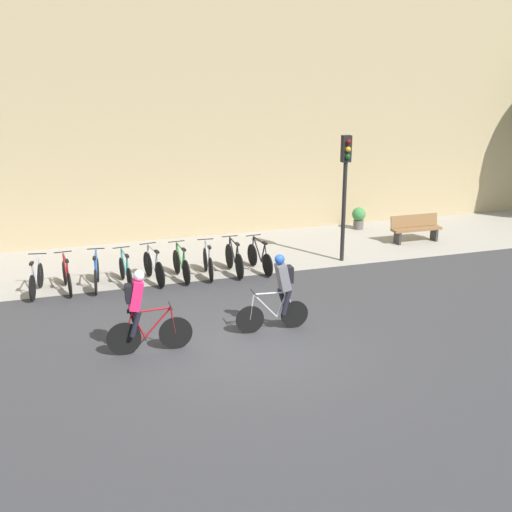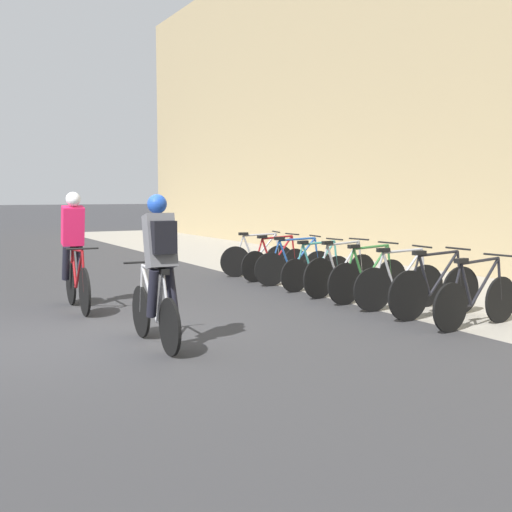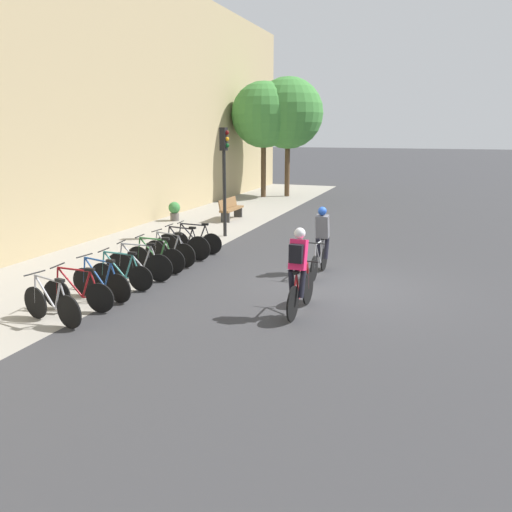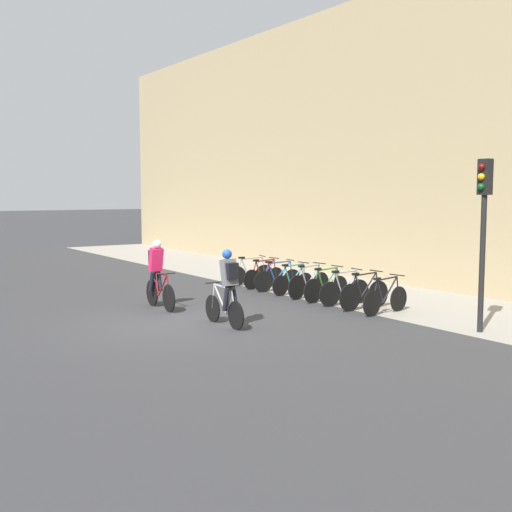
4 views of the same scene
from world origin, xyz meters
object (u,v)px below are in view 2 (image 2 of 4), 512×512
object	(u,v)px
parked_bike_0	(257,258)
parked_bike_4	(341,272)
cyclist_grey	(159,267)
parked_bike_6	(399,284)
cyclist_pink	(74,247)
parked_bike_5	(368,278)
parked_bike_2	(295,265)
parked_bike_3	(316,270)
parked_bike_8	(476,298)
parked_bike_1	(275,262)
parked_bike_7	(435,289)

from	to	relation	value
parked_bike_0	parked_bike_4	bearing A→B (deg)	0.00
cyclist_grey	parked_bike_4	distance (m)	4.64
parked_bike_0	parked_bike_6	bearing A→B (deg)	0.01
cyclist_pink	parked_bike_5	xyz separation A→B (m)	(1.71, 4.32, -0.54)
cyclist_grey	parked_bike_4	bearing A→B (deg)	117.81
parked_bike_2	parked_bike_4	bearing A→B (deg)	0.02
parked_bike_3	parked_bike_8	bearing A→B (deg)	-0.00
parked_bike_2	parked_bike_4	distance (m)	1.51
parked_bike_0	parked_bike_1	distance (m)	0.76
parked_bike_7	parked_bike_3	bearing A→B (deg)	-179.97
parked_bike_5	parked_bike_6	xyz separation A→B (m)	(0.75, 0.00, -0.00)
parked_bike_0	parked_bike_3	bearing A→B (deg)	-0.03
cyclist_grey	parked_bike_8	distance (m)	4.20
parked_bike_1	parked_bike_2	xyz separation A→B (m)	(0.75, 0.00, 0.01)
cyclist_grey	parked_bike_2	xyz separation A→B (m)	(-3.66, 4.08, -0.55)
cyclist_pink	parked_bike_8	distance (m)	5.90
parked_bike_0	parked_bike_2	distance (m)	1.51
cyclist_grey	parked_bike_0	xyz separation A→B (m)	(-5.17, 4.08, -0.55)
parked_bike_4	parked_bike_3	bearing A→B (deg)	-179.92
parked_bike_2	parked_bike_6	xyz separation A→B (m)	(3.02, 0.00, 0.01)
parked_bike_3	parked_bike_7	xyz separation A→B (m)	(3.02, 0.00, 0.04)
parked_bike_5	parked_bike_4	bearing A→B (deg)	-180.00
parked_bike_4	parked_bike_6	size ratio (longest dim) A/B	1.05
parked_bike_0	parked_bike_1	xyz separation A→B (m)	(0.76, -0.00, -0.01)
parked_bike_2	parked_bike_6	world-z (taller)	parked_bike_6
parked_bike_2	cyclist_pink	bearing A→B (deg)	-82.60
cyclist_pink	cyclist_grey	xyz separation A→B (m)	(3.10, 0.25, 0.00)
parked_bike_8	parked_bike_3	bearing A→B (deg)	180.00
parked_bike_4	parked_bike_5	distance (m)	0.75
parked_bike_1	parked_bike_0	bearing A→B (deg)	179.94
parked_bike_4	parked_bike_6	world-z (taller)	parked_bike_4
parked_bike_6	cyclist_pink	bearing A→B (deg)	-119.65
cyclist_pink	parked_bike_4	bearing A→B (deg)	77.58
cyclist_pink	parked_bike_8	xyz separation A→B (m)	(3.97, 4.32, -0.55)
parked_bike_4	parked_bike_5	world-z (taller)	parked_bike_4
cyclist_pink	parked_bike_2	distance (m)	4.39
parked_bike_7	parked_bike_8	distance (m)	0.76
cyclist_pink	parked_bike_4	world-z (taller)	cyclist_pink
parked_bike_5	parked_bike_1	bearing A→B (deg)	-179.98
cyclist_grey	parked_bike_8	size ratio (longest dim) A/B	1.04
parked_bike_3	parked_bike_4	world-z (taller)	parked_bike_4
cyclist_pink	parked_bike_2	world-z (taller)	cyclist_pink
parked_bike_1	parked_bike_5	world-z (taller)	parked_bike_5
parked_bike_3	cyclist_pink	bearing A→B (deg)	-92.60
parked_bike_3	parked_bike_7	world-z (taller)	parked_bike_7
parked_bike_1	parked_bike_8	world-z (taller)	parked_bike_8
parked_bike_4	parked_bike_7	distance (m)	2.27
parked_bike_1	parked_bike_3	bearing A→B (deg)	-0.01
parked_bike_2	parked_bike_5	bearing A→B (deg)	0.02
cyclist_pink	parked_bike_3	distance (m)	4.36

